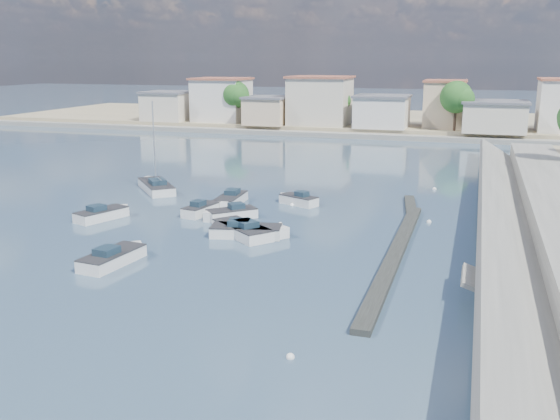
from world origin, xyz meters
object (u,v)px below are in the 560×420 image
at_px(motorboat_b, 202,210).
at_px(motorboat_h, 250,232).
at_px(motorboat_a, 115,258).
at_px(motorboat_f, 297,200).
at_px(motorboat_g, 230,201).
at_px(motorboat_e, 104,214).
at_px(motorboat_c, 240,230).
at_px(sailboat, 156,186).
at_px(motorboat_d, 229,215).

height_order(motorboat_b, motorboat_h, same).
xyz_separation_m(motorboat_a, motorboat_f, (6.60, 19.45, -0.00)).
bearing_deg(motorboat_g, motorboat_e, -135.70).
bearing_deg(motorboat_c, motorboat_b, 137.40).
distance_m(motorboat_f, motorboat_g, 6.05).
distance_m(motorboat_a, motorboat_g, 17.45).
height_order(motorboat_b, sailboat, sailboat).
relative_size(motorboat_g, motorboat_h, 0.91).
xyz_separation_m(motorboat_b, motorboat_g, (0.93, 3.85, 0.00)).
bearing_deg(sailboat, motorboat_b, -41.38).
bearing_deg(sailboat, motorboat_h, -40.79).
height_order(motorboat_f, sailboat, sailboat).
xyz_separation_m(motorboat_b, motorboat_d, (2.80, -0.87, -0.00)).
bearing_deg(motorboat_b, motorboat_f, 41.47).
height_order(motorboat_a, motorboat_d, same).
distance_m(motorboat_f, sailboat, 15.28).
xyz_separation_m(motorboat_d, motorboat_h, (3.41, -4.34, 0.00)).
distance_m(motorboat_b, motorboat_e, 8.06).
xyz_separation_m(motorboat_b, motorboat_e, (-7.04, -3.93, 0.00)).
bearing_deg(motorboat_f, sailboat, 173.77).
relative_size(motorboat_f, motorboat_h, 0.67).
bearing_deg(motorboat_e, sailboat, 97.48).
xyz_separation_m(motorboat_g, motorboat_h, (5.28, -9.06, -0.00)).
xyz_separation_m(motorboat_c, motorboat_e, (-12.38, 0.98, -0.00)).
relative_size(motorboat_a, motorboat_f, 1.39).
bearing_deg(sailboat, motorboat_g, -21.19).
relative_size(motorboat_a, motorboat_c, 0.97).
bearing_deg(motorboat_g, motorboat_h, -59.77).
height_order(motorboat_b, motorboat_d, same).
distance_m(motorboat_c, motorboat_h, 0.92).
distance_m(motorboat_c, motorboat_e, 12.42).
bearing_deg(sailboat, motorboat_d, -36.49).
xyz_separation_m(motorboat_g, sailboat, (-9.48, 3.67, 0.03)).
xyz_separation_m(motorboat_d, motorboat_e, (-9.84, -3.06, 0.00)).
xyz_separation_m(motorboat_a, motorboat_g, (0.90, 17.43, 0.00)).
bearing_deg(motorboat_d, motorboat_f, 60.31).
bearing_deg(motorboat_g, motorboat_d, -68.41).
xyz_separation_m(motorboat_e, motorboat_f, (13.68, 9.80, -0.00)).
bearing_deg(motorboat_d, motorboat_a, -102.26).
height_order(motorboat_b, motorboat_f, same).
bearing_deg(motorboat_d, motorboat_g, 111.59).
bearing_deg(motorboat_f, motorboat_a, -108.76).
bearing_deg(motorboat_a, motorboat_d, 77.74).
relative_size(motorboat_c, sailboat, 0.63).
bearing_deg(motorboat_g, motorboat_c, -63.30).
xyz_separation_m(motorboat_c, motorboat_g, (-4.41, 8.76, 0.00)).
bearing_deg(motorboat_c, motorboat_g, 116.70).
bearing_deg(motorboat_c, sailboat, 138.15).
distance_m(motorboat_d, motorboat_h, 5.52).
xyz_separation_m(motorboat_d, sailboat, (-11.34, 8.39, 0.03)).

